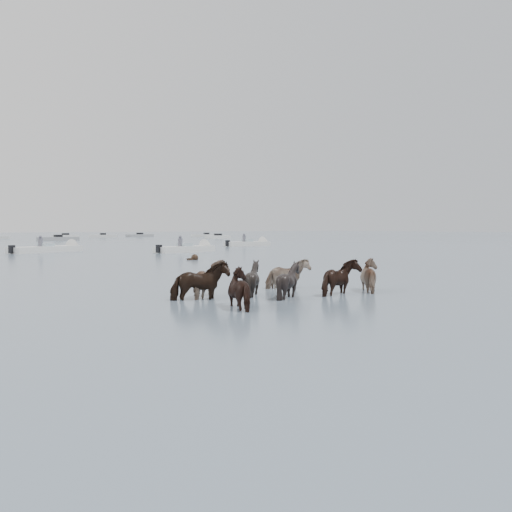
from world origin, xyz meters
TOP-DOWN VIEW (x-y plane):
  - ground at (0.00, 0.00)m, footprint 400.00×400.00m
  - pony_herd at (-1.15, -0.35)m, footprint 6.83×3.71m
  - swimming_pony at (5.94, 15.89)m, footprint 0.72×0.44m
  - motorboat_c at (2.56, 31.55)m, footprint 6.57×3.97m
  - motorboat_d at (11.20, 24.84)m, footprint 5.62×2.35m
  - motorboat_e at (23.24, 32.65)m, footprint 5.46×1.78m

SIDE VIEW (x-z plane):
  - ground at x=0.00m, z-range 0.00..0.00m
  - swimming_pony at x=5.94m, z-range -0.12..0.32m
  - motorboat_c at x=2.56m, z-range -0.74..1.18m
  - motorboat_d at x=11.20m, z-range -0.73..1.19m
  - motorboat_e at x=23.24m, z-range -0.73..1.19m
  - pony_herd at x=-1.15m, z-range -0.28..1.03m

